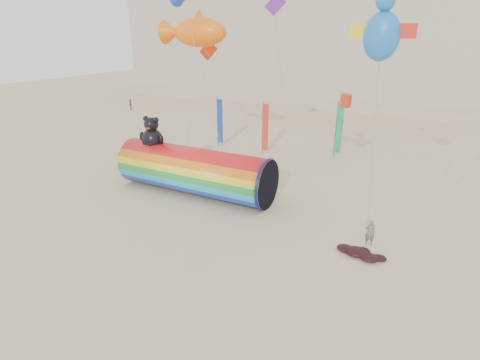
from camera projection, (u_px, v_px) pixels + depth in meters
The scene contains 7 objects.
ground at pixel (222, 222), 23.53m from camera, with size 160.00×160.00×0.00m, color #CCB58C.
hotel_building at pixel (297, 38), 62.80m from camera, with size 60.40×15.40×20.60m.
windsock_assembly at pixel (194, 170), 27.21m from camera, with size 11.80×3.59×5.44m.
kite_handler at pixel (370, 232), 20.75m from camera, with size 0.55×0.36×1.51m, color #5C5E64.
fabric_bundle at pixel (360, 253), 19.89m from camera, with size 2.62×1.35×0.41m.
festival_banners at pixel (273, 126), 36.43m from camera, with size 12.30×2.62×5.20m.
flying_kites at pixel (256, 32), 24.83m from camera, with size 24.27×10.75×8.08m.
Camera 1 is at (10.77, -17.99, 11.05)m, focal length 28.00 mm.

